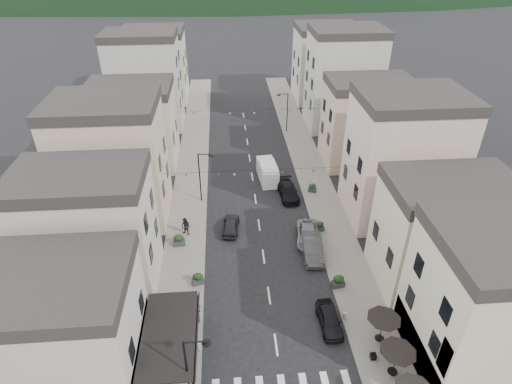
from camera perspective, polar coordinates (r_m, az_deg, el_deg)
sidewalk_left at (r=53.94m, az=-8.56°, el=2.30°), size 4.00×76.00×0.12m
sidewalk_right at (r=54.81m, az=7.27°, el=2.92°), size 4.00×76.00×0.12m
boutique_building at (r=32.51m, az=-26.43°, el=-16.50°), size 12.00×8.00×8.00m
bistro_building at (r=33.65m, az=29.45°, el=-13.16°), size 10.00×8.00×10.00m
boutique_awning at (r=31.02m, az=-11.05°, el=-18.10°), size 3.77×7.50×3.28m
buildings_row_left at (r=57.48m, az=-15.85°, el=10.08°), size 10.20×54.16×14.00m
buildings_row_right at (r=57.94m, az=13.77°, el=10.77°), size 10.20×54.16×14.50m
cafe_terrace at (r=31.89m, az=18.31°, el=-19.83°), size 2.50×8.10×2.53m
streetlamp_left_near at (r=28.56m, az=-8.66°, el=-21.96°), size 1.70×0.56×6.00m
streetlamp_left_far at (r=46.83m, az=-7.22°, el=2.59°), size 1.70×0.56×6.00m
streetlamp_right_far at (r=63.67m, az=3.96°, el=11.04°), size 1.70×0.56×6.00m
bollards at (r=33.31m, az=2.81°, el=-19.91°), size 11.66×10.26×0.60m
bunting_near at (r=42.42m, az=0.32°, el=2.53°), size 19.00×0.28×0.62m
bunting_far at (r=56.83m, az=-1.05°, el=10.55°), size 19.00×0.28×0.62m
parked_car_a at (r=35.03m, az=9.78°, el=-16.37°), size 1.70×3.99×1.34m
parked_car_b at (r=40.93m, az=7.49°, el=-7.28°), size 2.01×5.10×1.65m
parked_car_c at (r=42.66m, az=6.93°, el=-5.62°), size 2.85×5.05×1.33m
parked_car_d at (r=48.97m, az=4.32°, el=0.11°), size 2.28×4.94×1.40m
parked_car_e at (r=43.64m, az=-3.37°, el=-4.40°), size 2.01×4.10×1.34m
delivery_van at (r=51.85m, az=1.55°, el=2.76°), size 2.34×5.08×2.37m
pedestrian_a at (r=35.08m, az=-7.90°, el=-15.24°), size 0.69×0.49×1.78m
pedestrian_b at (r=43.18m, az=-9.35°, el=-4.59°), size 1.21×1.15×1.96m
planter_la at (r=37.97m, az=-7.75°, el=-11.37°), size 1.16×0.85×1.16m
planter_lb at (r=42.21m, az=-10.24°, el=-6.33°), size 1.16×0.70×1.24m
planter_ra at (r=38.03m, az=10.92°, el=-11.58°), size 1.17×0.77×1.22m
planter_rb at (r=43.89m, az=8.44°, el=-4.53°), size 1.07×0.71×1.11m
planter_rc at (r=50.05m, az=7.52°, el=0.58°), size 1.05×0.81×1.05m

